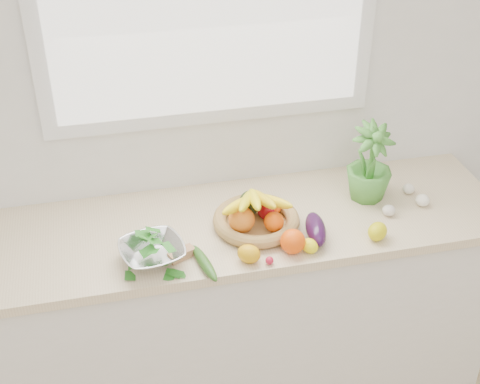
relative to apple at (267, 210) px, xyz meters
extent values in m
cube|color=white|center=(-0.16, 0.31, 0.41)|extent=(4.50, 0.02, 2.70)
cube|color=silver|center=(-0.16, 0.01, -0.51)|extent=(2.20, 0.58, 0.86)
cube|color=beige|center=(-0.16, 0.01, -0.06)|extent=(2.24, 0.62, 0.04)
sphere|color=#FD5007|center=(0.04, -0.22, 0.01)|extent=(0.12, 0.12, 0.09)
ellipsoid|color=#FFEF0D|center=(0.10, -0.24, -0.01)|extent=(0.08, 0.09, 0.05)
ellipsoid|color=#D2CA0B|center=(0.37, -0.22, -0.01)|extent=(0.11, 0.11, 0.07)
ellipsoid|color=#E09D0C|center=(-0.13, -0.24, -0.01)|extent=(0.11, 0.11, 0.07)
sphere|color=#B20E17|center=(0.00, 0.00, 0.00)|extent=(0.11, 0.11, 0.08)
cube|color=tan|center=(-0.37, -0.17, -0.02)|extent=(0.11, 0.08, 0.03)
ellipsoid|color=white|center=(0.64, -0.05, -0.02)|extent=(0.06, 0.06, 0.05)
ellipsoid|color=white|center=(0.62, 0.04, -0.02)|extent=(0.06, 0.06, 0.04)
ellipsoid|color=beige|center=(0.48, -0.09, -0.02)|extent=(0.07, 0.07, 0.04)
ellipsoid|color=#2A0D31|center=(0.15, -0.16, 0.00)|extent=(0.10, 0.20, 0.08)
ellipsoid|color=#215218|center=(-0.30, -0.24, -0.02)|extent=(0.08, 0.22, 0.04)
sphere|color=red|center=(-0.06, -0.27, -0.03)|extent=(0.03, 0.03, 0.03)
imported|color=#479135|center=(0.44, 0.06, 0.12)|extent=(0.23, 0.23, 0.33)
cylinder|color=tan|center=(-0.06, -0.04, -0.03)|extent=(0.31, 0.31, 0.01)
torus|color=tan|center=(-0.06, -0.04, -0.01)|extent=(0.37, 0.37, 0.05)
sphere|color=orange|center=(-0.12, -0.07, 0.02)|extent=(0.11, 0.11, 0.10)
sphere|color=#FF5C08|center=(0.00, -0.10, 0.01)|extent=(0.09, 0.09, 0.08)
sphere|color=#F55007|center=(0.02, 0.00, 0.01)|extent=(0.08, 0.08, 0.07)
ellipsoid|color=#1C3216|center=(-0.07, 0.03, 0.02)|extent=(0.09, 0.09, 0.10)
ellipsoid|color=yellow|center=(-0.13, -0.05, 0.08)|extent=(0.18, 0.19, 0.10)
ellipsoid|color=yellow|center=(-0.10, -0.05, 0.09)|extent=(0.13, 0.22, 0.10)
ellipsoid|color=yellow|center=(-0.07, -0.05, 0.09)|extent=(0.06, 0.23, 0.10)
ellipsoid|color=gold|center=(-0.03, -0.05, 0.09)|extent=(0.08, 0.23, 0.10)
ellipsoid|color=yellow|center=(0.00, -0.05, 0.08)|extent=(0.15, 0.21, 0.10)
cylinder|color=white|center=(-0.47, -0.17, -0.03)|extent=(0.11, 0.11, 0.02)
imported|color=silver|center=(-0.47, -0.17, 0.01)|extent=(0.27, 0.27, 0.06)
ellipsoid|color=#18631D|center=(-0.47, -0.17, 0.05)|extent=(0.20, 0.20, 0.07)
camera|label=1|loc=(-0.58, -2.07, 1.50)|focal=50.00mm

